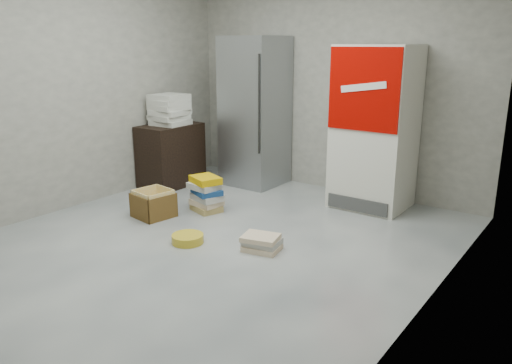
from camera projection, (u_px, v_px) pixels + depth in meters
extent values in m
plane|color=beige|center=(197.00, 249.00, 4.54)|extent=(5.00, 5.00, 0.00)
cube|color=#A9A398|center=(332.00, 78.00, 6.11)|extent=(4.00, 0.04, 2.80)
cube|color=#A9A398|center=(54.00, 83.00, 5.30)|extent=(0.04, 5.00, 2.80)
cube|color=#A9A398|center=(433.00, 113.00, 3.03)|extent=(0.04, 5.00, 2.80)
cube|color=#919498|center=(255.00, 112.00, 6.46)|extent=(0.70, 0.70, 1.90)
cylinder|color=#333333|center=(259.00, 105.00, 5.95)|extent=(0.02, 0.02, 1.19)
cube|color=silver|center=(375.00, 128.00, 5.53)|extent=(0.80, 0.70, 1.80)
cube|color=#A30500|center=(364.00, 90.00, 5.13)|extent=(0.78, 0.02, 0.85)
cube|color=white|center=(363.00, 87.00, 5.11)|extent=(0.50, 0.01, 0.14)
cube|color=#3F3F3F|center=(357.00, 205.00, 5.47)|extent=(0.70, 0.02, 0.15)
cube|color=black|center=(171.00, 155.00, 6.51)|extent=(0.50, 0.80, 0.80)
cube|color=silver|center=(171.00, 122.00, 6.39)|extent=(0.42, 0.42, 0.06)
cube|color=silver|center=(169.00, 117.00, 6.37)|extent=(0.42, 0.42, 0.06)
cube|color=silver|center=(170.00, 112.00, 6.34)|extent=(0.42, 0.42, 0.06)
cube|color=silver|center=(169.00, 107.00, 6.32)|extent=(0.43, 0.43, 0.06)
cube|color=silver|center=(169.00, 102.00, 6.31)|extent=(0.41, 0.41, 0.06)
cube|color=silver|center=(169.00, 97.00, 6.30)|extent=(0.41, 0.41, 0.06)
cube|color=tan|center=(206.00, 208.00, 5.58)|extent=(0.39, 0.34, 0.07)
cube|color=beige|center=(207.00, 202.00, 5.56)|extent=(0.36, 0.30, 0.06)
cube|color=#B4B2AA|center=(207.00, 197.00, 5.53)|extent=(0.38, 0.33, 0.07)
cube|color=navy|center=(207.00, 191.00, 5.51)|extent=(0.40, 0.36, 0.06)
cube|color=#B4B2AA|center=(204.00, 186.00, 5.49)|extent=(0.36, 0.30, 0.07)
cube|color=#CFA005|center=(206.00, 180.00, 5.47)|extent=(0.39, 0.35, 0.07)
cube|color=beige|center=(262.00, 248.00, 4.52)|extent=(0.36, 0.30, 0.05)
cube|color=#B4B2AA|center=(262.00, 242.00, 4.52)|extent=(0.36, 0.30, 0.05)
cube|color=beige|center=(261.00, 238.00, 4.49)|extent=(0.37, 0.32, 0.04)
cube|color=yellow|center=(154.00, 216.00, 5.40)|extent=(0.40, 0.40, 0.01)
cube|color=brown|center=(167.00, 201.00, 5.49)|extent=(0.37, 0.07, 0.26)
cube|color=brown|center=(139.00, 209.00, 5.25)|extent=(0.37, 0.07, 0.26)
cube|color=brown|center=(144.00, 201.00, 5.49)|extent=(0.07, 0.37, 0.26)
cube|color=brown|center=(163.00, 209.00, 5.25)|extent=(0.07, 0.37, 0.26)
cube|color=yellow|center=(166.00, 200.00, 5.48)|extent=(0.34, 0.06, 0.30)
cube|color=yellow|center=(140.00, 207.00, 5.25)|extent=(0.34, 0.06, 0.30)
cube|color=yellow|center=(145.00, 200.00, 5.47)|extent=(0.06, 0.34, 0.30)
cube|color=yellow|center=(162.00, 207.00, 5.25)|extent=(0.06, 0.34, 0.30)
cylinder|color=gold|center=(188.00, 239.00, 4.68)|extent=(0.32, 0.32, 0.08)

